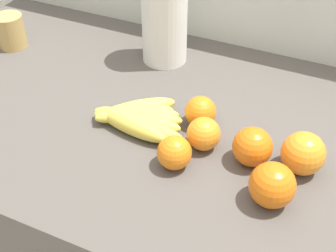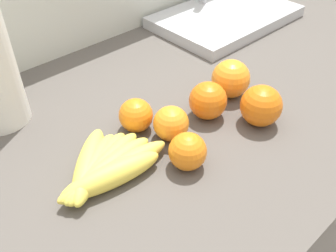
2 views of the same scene
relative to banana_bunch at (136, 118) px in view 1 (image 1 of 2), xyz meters
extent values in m
cube|color=silver|center=(0.19, 0.45, -0.31)|extent=(2.08, 0.06, 1.30)
ellipsoid|color=#E9D04C|center=(0.00, -0.02, 0.00)|extent=(0.18, 0.07, 0.04)
ellipsoid|color=#E1C74C|center=(0.01, -0.02, 0.00)|extent=(0.22, 0.05, 0.04)
ellipsoid|color=#E0CE4C|center=(0.01, -0.01, 0.00)|extent=(0.20, 0.06, 0.04)
ellipsoid|color=#D9CC4C|center=(0.00, 0.00, 0.00)|extent=(0.19, 0.09, 0.04)
ellipsoid|color=#DFCC4C|center=(0.00, 0.01, 0.00)|extent=(0.18, 0.11, 0.04)
ellipsoid|color=#EAD14C|center=(-0.01, 0.01, 0.00)|extent=(0.16, 0.12, 0.04)
ellipsoid|color=#E4D14C|center=(-0.01, 0.02, 0.00)|extent=(0.16, 0.16, 0.04)
sphere|color=orange|center=(0.12, -0.08, 0.01)|extent=(0.07, 0.07, 0.07)
sphere|color=orange|center=(0.25, 0.00, 0.02)|extent=(0.08, 0.08, 0.08)
sphere|color=orange|center=(0.15, 0.00, 0.01)|extent=(0.07, 0.07, 0.07)
sphere|color=orange|center=(0.31, -0.09, 0.02)|extent=(0.08, 0.08, 0.08)
sphere|color=orange|center=(0.12, 0.06, 0.01)|extent=(0.07, 0.07, 0.07)
sphere|color=orange|center=(0.35, 0.01, 0.02)|extent=(0.08, 0.08, 0.08)
cylinder|color=white|center=(-0.06, 0.27, 0.11)|extent=(0.11, 0.11, 0.26)
cylinder|color=gray|center=(-0.06, 0.27, 0.12)|extent=(0.02, 0.02, 0.29)
cylinder|color=tan|center=(-0.46, 0.16, 0.02)|extent=(0.07, 0.07, 0.09)
camera|label=1|loc=(0.38, -0.67, 0.61)|focal=49.87mm
camera|label=2|loc=(-0.22, -0.39, 0.46)|focal=39.76mm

